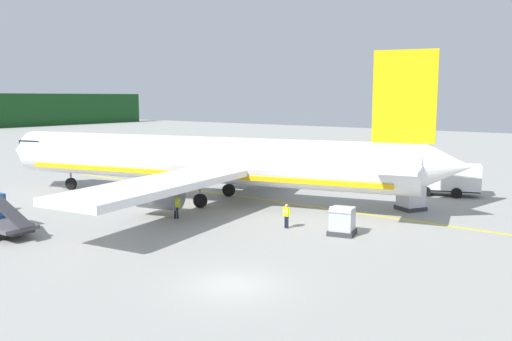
% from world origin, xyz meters
% --- Properties ---
extents(airliner_foreground, '(34.32, 41.16, 11.90)m').
position_xyz_m(airliner_foreground, '(14.25, 14.66, 3.39)').
color(airliner_foreground, white).
rests_on(airliner_foreground, ground).
extents(service_truck_baggage, '(3.91, 6.12, 2.82)m').
position_xyz_m(service_truck_baggage, '(28.88, -0.71, 1.56)').
color(service_truck_baggage, white).
rests_on(service_truck_baggage, ground).
extents(cargo_container_mid, '(1.94, 1.94, 1.85)m').
position_xyz_m(cargo_container_mid, '(11.19, 0.25, 0.88)').
color(cargo_container_mid, '#333338').
rests_on(cargo_container_mid, ground).
extents(cargo_container_far, '(2.45, 2.45, 1.99)m').
position_xyz_m(cargo_container_far, '(21.05, -0.43, 0.94)').
color(cargo_container_far, '#333338').
rests_on(cargo_container_far, ground).
extents(crew_marshaller, '(0.29, 0.63, 1.64)m').
position_xyz_m(crew_marshaller, '(10.49, 3.99, 0.96)').
color(crew_marshaller, '#191E33').
rests_on(crew_marshaller, ground).
extents(crew_loader_left, '(0.42, 0.56, 1.71)m').
position_xyz_m(crew_loader_left, '(8.05, 11.82, 1.01)').
color(crew_loader_left, '#191E33').
rests_on(crew_loader_left, ground).
extents(apron_guide_line, '(0.30, 60.00, 0.01)m').
position_xyz_m(apron_guide_line, '(17.54, 10.21, 0.01)').
color(apron_guide_line, yellow).
rests_on(apron_guide_line, ground).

